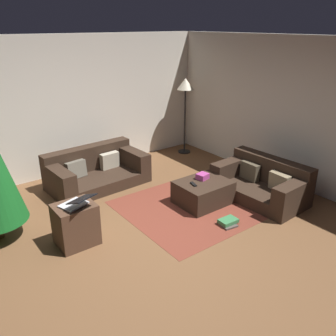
# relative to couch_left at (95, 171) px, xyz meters

# --- Properties ---
(ground_plane) EXTENTS (6.40, 6.40, 0.00)m
(ground_plane) POSITION_rel_couch_left_xyz_m (-0.22, -2.25, -0.26)
(ground_plane) COLOR brown
(rear_partition) EXTENTS (6.40, 0.12, 2.60)m
(rear_partition) POSITION_rel_couch_left_xyz_m (-0.22, 0.89, 1.04)
(rear_partition) COLOR silver
(rear_partition) RESTS_ON ground_plane
(corner_partition) EXTENTS (0.12, 6.40, 2.60)m
(corner_partition) POSITION_rel_couch_left_xyz_m (2.92, -2.25, 1.04)
(corner_partition) COLOR silver
(corner_partition) RESTS_ON ground_plane
(couch_left) EXTENTS (1.77, 1.03, 0.66)m
(couch_left) POSITION_rel_couch_left_xyz_m (0.00, 0.00, 0.00)
(couch_left) COLOR #332319
(couch_left) RESTS_ON ground_plane
(couch_right) EXTENTS (0.93, 1.54, 0.66)m
(couch_right) POSITION_rel_couch_left_xyz_m (2.02, -2.20, 0.00)
(couch_right) COLOR #332319
(couch_right) RESTS_ON ground_plane
(ottoman) EXTENTS (0.84, 0.68, 0.38)m
(ottoman) POSITION_rel_couch_left_xyz_m (1.07, -1.75, -0.07)
(ottoman) COLOR #332319
(ottoman) RESTS_ON ground_plane
(gift_box) EXTENTS (0.21, 0.19, 0.09)m
(gift_box) POSITION_rel_couch_left_xyz_m (1.14, -1.66, 0.17)
(gift_box) COLOR #B23F8C
(gift_box) RESTS_ON ottoman
(tv_remote) EXTENTS (0.09, 0.17, 0.02)m
(tv_remote) POSITION_rel_couch_left_xyz_m (0.87, -1.74, 0.13)
(tv_remote) COLOR black
(tv_remote) RESTS_ON ottoman
(side_table) EXTENTS (0.52, 0.44, 0.58)m
(side_table) POSITION_rel_couch_left_xyz_m (-1.07, -1.59, 0.03)
(side_table) COLOR #4C3323
(side_table) RESTS_ON ground_plane
(laptop) EXTENTS (0.44, 0.50, 0.19)m
(laptop) POSITION_rel_couch_left_xyz_m (-1.05, -1.66, 0.38)
(laptop) COLOR silver
(laptop) RESTS_ON side_table
(book_stack) EXTENTS (0.29, 0.25, 0.08)m
(book_stack) POSITION_rel_couch_left_xyz_m (0.90, -2.50, -0.22)
(book_stack) COLOR #4C423D
(book_stack) RESTS_ON ground_plane
(corner_lamp) EXTENTS (0.36, 0.36, 1.68)m
(corner_lamp) POSITION_rel_couch_left_xyz_m (2.42, 0.37, 1.17)
(corner_lamp) COLOR black
(corner_lamp) RESTS_ON ground_plane
(area_rug) EXTENTS (2.60, 2.00, 0.01)m
(area_rug) POSITION_rel_couch_left_xyz_m (1.07, -1.75, -0.26)
(area_rug) COLOR brown
(area_rug) RESTS_ON ground_plane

